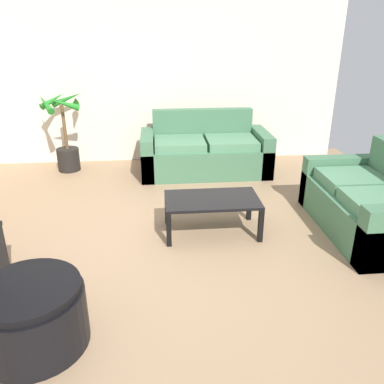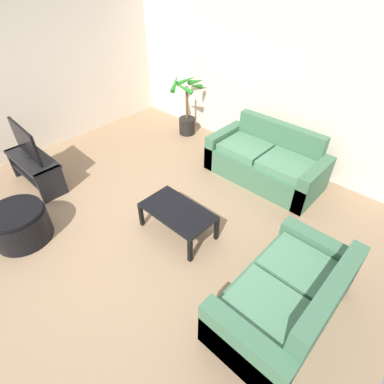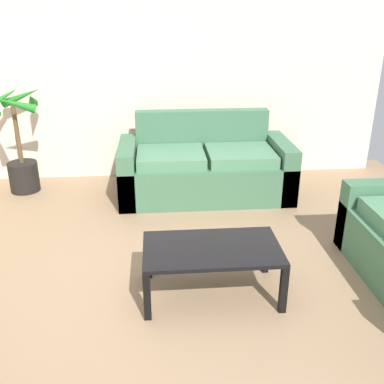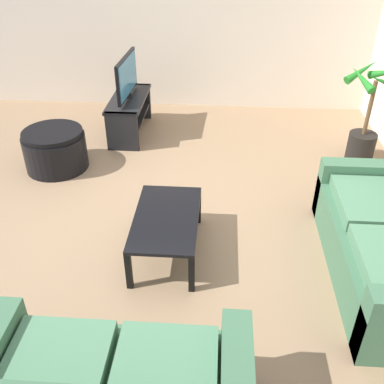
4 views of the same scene
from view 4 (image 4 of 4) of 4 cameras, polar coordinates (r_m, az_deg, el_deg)
name	(u,v)px [view 4 (image 4 of 4)]	position (r m, az deg, el deg)	size (l,w,h in m)	color
ground_plane	(140,213)	(4.63, -6.75, -2.67)	(6.60, 6.60, 0.00)	#937556
wall_left	(169,15)	(6.86, -2.98, 21.84)	(0.06, 6.00, 2.70)	beige
tv_stand	(129,110)	(6.18, -8.08, 10.43)	(1.10, 0.45, 0.52)	black
tv	(127,76)	(6.02, -8.41, 14.57)	(0.91, 0.10, 0.55)	black
coffee_table	(166,221)	(3.91, -3.34, -3.79)	(0.99, 0.57, 0.40)	black
potted_palm	(367,122)	(5.76, 21.69, 8.38)	(0.66, 0.69, 1.20)	black
ottoman	(55,150)	(5.54, -17.24, 5.26)	(0.74, 0.74, 0.48)	black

